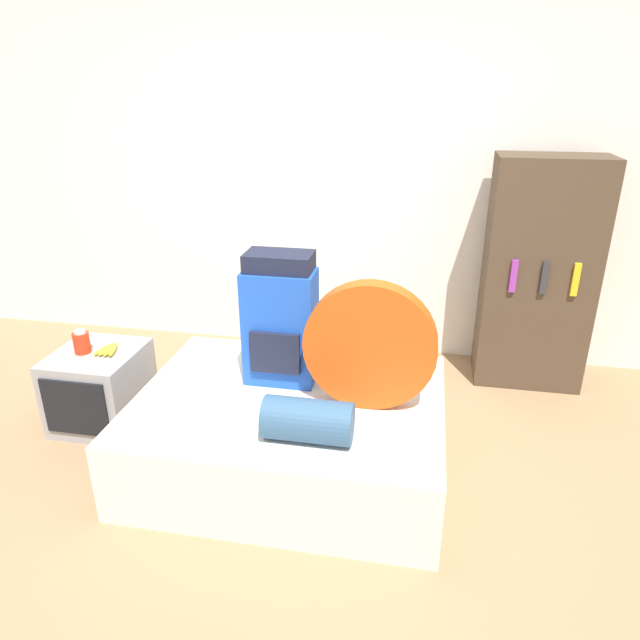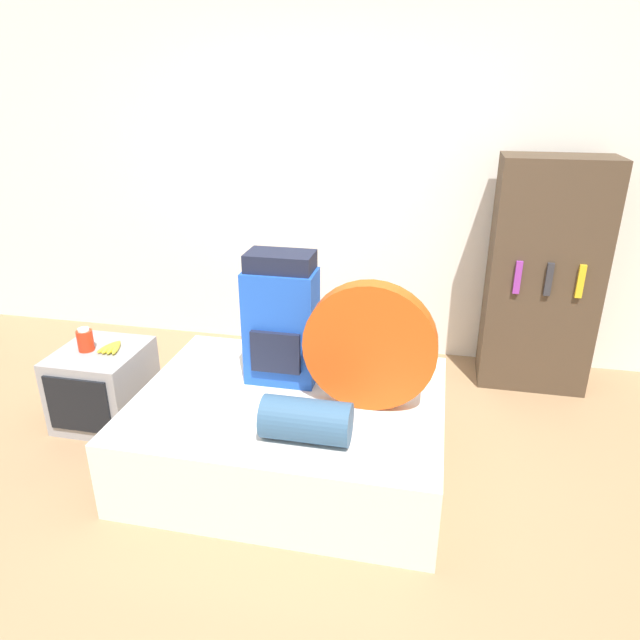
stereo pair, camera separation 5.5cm
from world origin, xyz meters
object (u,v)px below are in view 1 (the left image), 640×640
(sleeping_roll, at_px, (308,420))
(bookshelf, at_px, (538,275))
(tent_bag, at_px, (370,346))
(television, at_px, (100,387))
(canister, at_px, (82,342))
(backpack, at_px, (280,321))

(sleeping_roll, xyz_separation_m, bookshelf, (1.22, 1.64, 0.24))
(tent_bag, distance_m, television, 1.75)
(sleeping_roll, xyz_separation_m, television, (-1.42, 0.57, -0.29))
(television, height_order, canister, canister)
(tent_bag, bearing_deg, sleeping_roll, -123.33)
(tent_bag, distance_m, canister, 1.75)
(backpack, distance_m, television, 1.28)
(sleeping_roll, distance_m, canister, 1.59)
(backpack, distance_m, sleeping_roll, 0.65)
(bookshelf, bearing_deg, sleeping_roll, -126.70)
(television, xyz_separation_m, canister, (-0.07, -0.01, 0.30))
(backpack, relative_size, television, 1.34)
(sleeping_roll, distance_m, bookshelf, 2.06)
(canister, xyz_separation_m, bookshelf, (2.71, 1.08, 0.23))
(television, height_order, bookshelf, bookshelf)
(television, distance_m, bookshelf, 2.90)
(tent_bag, bearing_deg, backpack, 160.29)
(bookshelf, bearing_deg, tent_bag, -127.61)
(tent_bag, xyz_separation_m, bookshelf, (0.98, 1.28, 0.01))
(tent_bag, height_order, bookshelf, bookshelf)
(backpack, distance_m, bookshelf, 1.85)
(backpack, relative_size, sleeping_roll, 1.76)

